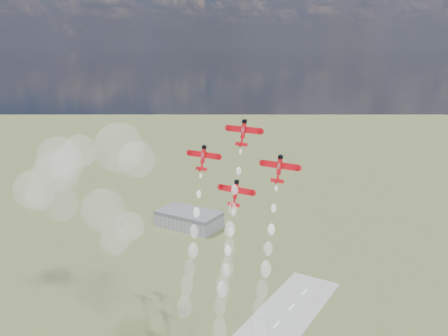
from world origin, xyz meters
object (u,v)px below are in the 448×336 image
Objects in this scene: hangar at (189,219)px; plane_lead at (243,132)px; plane_left at (203,157)px; plane_right at (279,168)px; plane_slot at (235,192)px.

hangar is 3.97× the size of plane_lead.
plane_lead is 17.73m from plane_left.
plane_right is (150.24, -159.73, 98.69)m from hangar.
plane_left is (121.19, -159.73, 98.69)m from hangar.
plane_lead reaches higher than plane_left.
hangar is 3.97× the size of plane_right.
hangar is 229.38m from plane_slot.
plane_slot is (-14.52, -2.46, -9.86)m from plane_right.
plane_right is at bearing 9.63° from plane_slot.
plane_lead is 20.33m from plane_slot.
plane_slot is at bearing -50.08° from hangar.
plane_lead reaches higher than plane_right.
plane_left is at bearing 170.37° from plane_slot.
hangar is 240.47m from plane_right.
plane_slot reaches higher than hangar.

